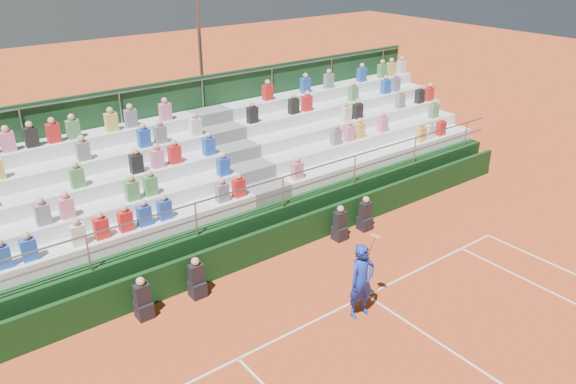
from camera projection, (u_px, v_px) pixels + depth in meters
ground at (367, 295)px, 15.13m from camera, size 90.00×90.00×0.00m
courtside_wall at (294, 234)px, 17.23m from camera, size 20.00×0.15×1.00m
line_officials at (272, 252)px, 16.27m from camera, size 8.16×0.40×1.19m
grandstand at (236, 183)px, 19.34m from camera, size 20.00×5.20×4.40m
tennis_player at (362, 281)px, 13.98m from camera, size 0.91×0.52×2.22m
floodlight_mast at (199, 38)px, 24.08m from camera, size 0.60×0.25×8.29m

